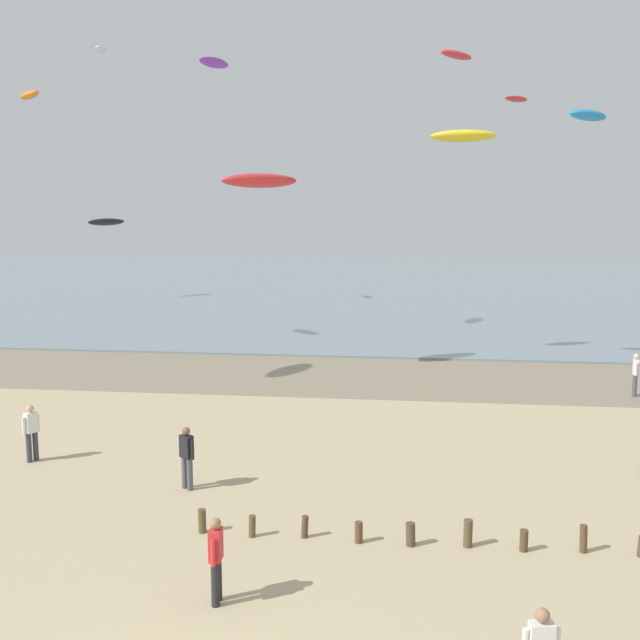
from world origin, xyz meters
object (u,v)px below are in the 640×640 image
at_px(person_trailing_behind, 216,558).
at_px(kite_aloft_1, 588,115).
at_px(kite_aloft_9, 101,49).
at_px(kite_aloft_0, 214,63).
at_px(kite_aloft_10, 106,222).
at_px(person_mid_beach, 187,456).
at_px(kite_aloft_13, 456,55).
at_px(person_nearest_camera, 635,373).
at_px(kite_aloft_3, 516,99).
at_px(person_left_flank, 31,431).
at_px(kite_aloft_12, 29,95).
at_px(kite_aloft_6, 463,136).
at_px(kite_aloft_11, 260,181).

relative_size(person_trailing_behind, kite_aloft_1, 0.50).
bearing_deg(person_trailing_behind, kite_aloft_9, 114.75).
xyz_separation_m(kite_aloft_0, kite_aloft_10, (-13.00, 16.26, -8.74)).
xyz_separation_m(person_mid_beach, kite_aloft_13, (7.90, 22.94, 14.26)).
distance_m(person_nearest_camera, kite_aloft_3, 21.95).
xyz_separation_m(kite_aloft_9, kite_aloft_13, (22.96, -9.01, -2.51)).
relative_size(kite_aloft_9, kite_aloft_10, 0.68).
xyz_separation_m(kite_aloft_9, kite_aloft_10, (-2.67, 6.18, -11.56)).
height_order(person_left_flank, kite_aloft_12, kite_aloft_12).
height_order(kite_aloft_1, kite_aloft_10, kite_aloft_1).
distance_m(person_nearest_camera, kite_aloft_0, 25.90).
xyz_separation_m(person_nearest_camera, kite_aloft_10, (-32.39, 26.27, 5.21)).
relative_size(person_mid_beach, kite_aloft_6, 0.61).
bearing_deg(kite_aloft_9, kite_aloft_3, -109.09).
relative_size(kite_aloft_9, kite_aloft_11, 0.59).
height_order(kite_aloft_1, kite_aloft_11, kite_aloft_1).
distance_m(kite_aloft_10, kite_aloft_12, 22.29).
distance_m(kite_aloft_1, kite_aloft_3, 6.95).
distance_m(kite_aloft_1, kite_aloft_6, 10.61).
distance_m(kite_aloft_6, kite_aloft_12, 20.92).
relative_size(kite_aloft_3, kite_aloft_6, 0.73).
relative_size(kite_aloft_6, kite_aloft_13, 1.10).
height_order(kite_aloft_1, kite_aloft_9, kite_aloft_9).
distance_m(kite_aloft_9, kite_aloft_12, 15.50).
relative_size(kite_aloft_0, kite_aloft_13, 0.99).
bearing_deg(kite_aloft_1, kite_aloft_0, 132.85).
xyz_separation_m(person_nearest_camera, person_mid_beach, (-14.66, -11.86, 0.00)).
xyz_separation_m(person_trailing_behind, kite_aloft_1, (12.49, 29.06, 11.16)).
relative_size(kite_aloft_0, kite_aloft_10, 0.86).
bearing_deg(kite_aloft_12, person_mid_beach, -4.16).
xyz_separation_m(kite_aloft_3, kite_aloft_6, (-3.91, -13.99, -3.30)).
bearing_deg(kite_aloft_3, kite_aloft_1, -111.94).
bearing_deg(kite_aloft_10, kite_aloft_11, -102.64).
height_order(kite_aloft_6, kite_aloft_12, kite_aloft_12).
bearing_deg(person_trailing_behind, person_mid_beach, 111.88).
bearing_deg(kite_aloft_13, kite_aloft_10, -83.09).
height_order(kite_aloft_1, kite_aloft_12, kite_aloft_12).
xyz_separation_m(kite_aloft_11, kite_aloft_12, (-12.10, 3.81, 4.25)).
height_order(kite_aloft_0, kite_aloft_13, kite_aloft_13).
bearing_deg(kite_aloft_3, person_mid_beach, -159.74).
distance_m(kite_aloft_1, kite_aloft_12, 28.20).
distance_m(person_mid_beach, kite_aloft_9, 39.10).
xyz_separation_m(person_left_flank, kite_aloft_1, (19.96, 21.76, 11.16)).
height_order(kite_aloft_9, kite_aloft_11, kite_aloft_9).
bearing_deg(kite_aloft_10, kite_aloft_9, -114.10).
bearing_deg(kite_aloft_1, person_nearest_camera, -142.12).
bearing_deg(kite_aloft_3, kite_aloft_12, 158.16).
height_order(person_mid_beach, kite_aloft_0, kite_aloft_0).
bearing_deg(person_mid_beach, kite_aloft_12, 126.28).
bearing_deg(kite_aloft_0, kite_aloft_10, -123.31).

